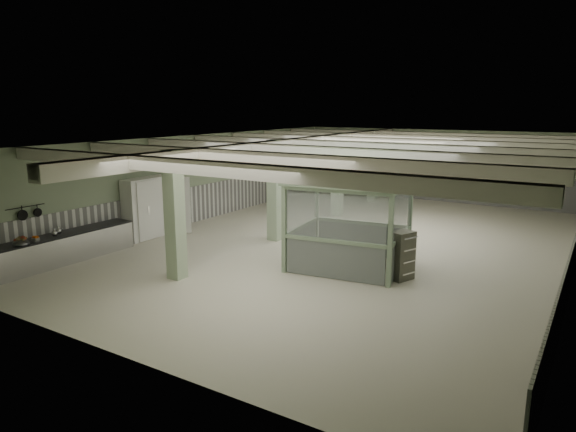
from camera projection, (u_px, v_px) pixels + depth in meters
The scene contains 34 objects.
floor at pixel (349, 243), 18.16m from camera, with size 20.00×20.00×0.00m, color beige.
ceiling at pixel (352, 141), 17.41m from camera, with size 14.00×20.00×0.02m, color white.
wall_back at pixel (435, 165), 26.08m from camera, with size 14.00×0.02×3.60m, color #8EA080.
wall_front at pixel (120, 269), 9.49m from camera, with size 14.00×0.02×3.60m, color #8EA080.
wall_left at pixel (198, 178), 21.41m from camera, with size 0.02×20.00×3.60m, color #8EA080.
wainscot_left at pixel (199, 203), 21.62m from camera, with size 0.05×19.90×1.50m, color silver.
wainscot_right at pixel (576, 251), 14.40m from camera, with size 0.05×19.90×1.50m, color silver.
wainscot_back at pixel (433, 186), 26.28m from camera, with size 13.90×0.05×1.50m, color silver.
girder at pixel (290, 144), 18.75m from camera, with size 0.45×19.90×0.40m, color white.
beam_a at pixel (206, 168), 11.23m from camera, with size 13.90×0.35×0.32m, color white.
beam_b at pixel (270, 158), 13.30m from camera, with size 13.90×0.35×0.32m, color white.
beam_c at pixel (316, 151), 15.37m from camera, with size 13.90×0.35×0.32m, color white.
beam_d at pixel (352, 146), 17.45m from camera, with size 13.90×0.35×0.32m, color white.
beam_e at pixel (380, 142), 19.52m from camera, with size 13.90×0.35×0.32m, color white.
beam_f at pixel (402, 138), 21.60m from camera, with size 13.90×0.35×0.32m, color white.
beam_g at pixel (421, 136), 23.67m from camera, with size 13.90×0.35×0.32m, color white.
column_a at pixel (175, 216), 14.10m from camera, with size 0.42×0.42×3.60m, color #A8C09A.
column_b at pixel (275, 191), 18.25m from camera, with size 0.42×0.42×3.60m, color #A8C09A.
column_c at pixel (338, 175), 22.40m from camera, with size 0.42×0.42×3.60m, color #A8C09A.
column_d at pixel (373, 166), 25.72m from camera, with size 0.42×0.42×3.60m, color #A8C09A.
hook_rail at pixel (25, 207), 15.06m from camera, with size 0.02×0.02×1.20m, color black.
pendant_front at pixel (286, 174), 13.12m from camera, with size 0.44×0.44×0.22m, color #313F2F.
pendant_mid at pixel (371, 156), 17.68m from camera, with size 0.44×0.44×0.22m, color #313F2F.
pendant_back at pixel (417, 147), 21.83m from camera, with size 0.44×0.44×0.22m, color #313F2F.
prep_counter at pixel (63, 248), 15.83m from camera, with size 0.85×4.85×0.91m.
pitcher_near at pixel (54, 233), 15.39m from camera, with size 0.17×0.20×0.25m, color #B2B1B6, non-canonical shape.
pitcher_far at pixel (59, 230), 15.67m from camera, with size 0.18×0.20×0.26m, color #B2B1B6, non-canonical shape.
veg_colander at pixel (21, 241), 14.48m from camera, with size 0.47×0.47×0.21m, color #434348, non-canonical shape.
orange_bowl at pixel (36, 239), 14.95m from camera, with size 0.22×0.22×0.08m, color #B2B2B7.
skillet_near at pixel (23, 215), 14.96m from camera, with size 0.31×0.31×0.04m, color black.
skillet_far at pixel (38, 212), 15.35m from camera, with size 0.26×0.26×0.03m, color black.
walkin_cooler at pixel (153, 206), 18.95m from camera, with size 1.14×2.45×2.25m.
guard_booth at pixel (349, 208), 15.11m from camera, with size 3.66×3.22×2.68m.
filing_cabinet at pixel (402, 256), 14.22m from camera, with size 0.44×0.63×1.37m, color #585849.
Camera 1 is at (7.45, -16.05, 4.74)m, focal length 32.00 mm.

